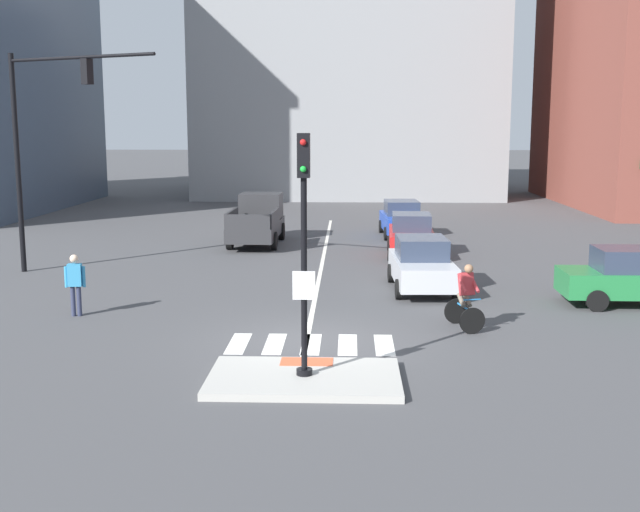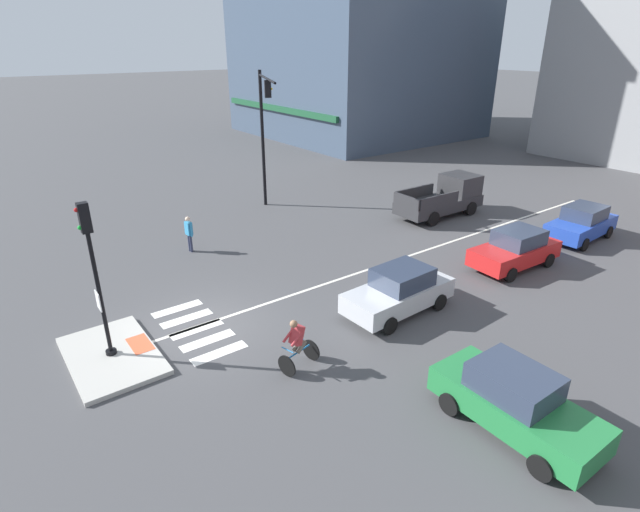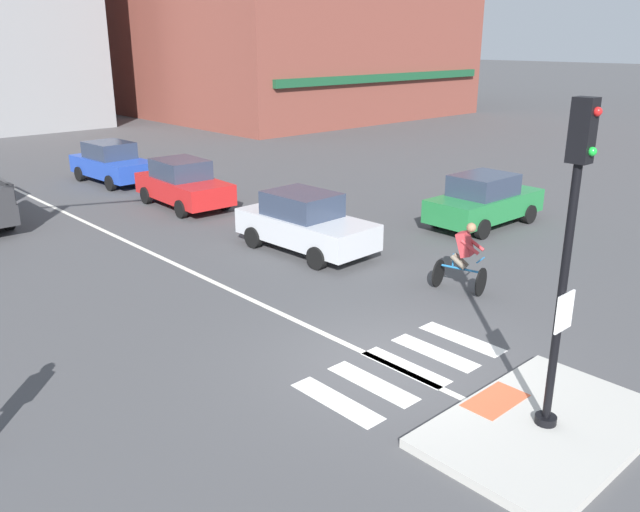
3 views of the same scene
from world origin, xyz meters
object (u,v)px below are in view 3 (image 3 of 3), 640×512
(car_silver_eastbound_mid, at_px, (305,223))
(car_green_cross_right, at_px, (484,200))
(car_blue_eastbound_distant, at_px, (112,163))
(car_red_eastbound_far, at_px, (183,184))
(signal_pole, at_px, (569,240))
(cyclist, at_px, (463,256))

(car_silver_eastbound_mid, bearing_deg, car_green_cross_right, -17.77)
(car_blue_eastbound_distant, relative_size, car_green_cross_right, 1.02)
(car_silver_eastbound_mid, distance_m, car_blue_eastbound_distant, 12.04)
(car_red_eastbound_far, height_order, car_blue_eastbound_distant, same)
(signal_pole, height_order, car_blue_eastbound_distant, signal_pole)
(car_red_eastbound_far, relative_size, car_blue_eastbound_distant, 1.00)
(signal_pole, distance_m, car_green_cross_right, 11.64)
(cyclist, bearing_deg, signal_pole, -131.73)
(car_silver_eastbound_mid, relative_size, car_red_eastbound_far, 1.00)
(signal_pole, relative_size, car_green_cross_right, 1.15)
(signal_pole, xyz_separation_m, car_red_eastbound_far, (3.31, 15.61, -2.20))
(car_red_eastbound_far, bearing_deg, signal_pole, -101.95)
(car_silver_eastbound_mid, height_order, car_blue_eastbound_distant, same)
(signal_pole, relative_size, car_red_eastbound_far, 1.14)
(car_red_eastbound_far, distance_m, cyclist, 11.38)
(car_red_eastbound_far, bearing_deg, cyclist, -87.58)
(cyclist, bearing_deg, car_silver_eastbound_mid, 98.00)
(car_red_eastbound_far, distance_m, car_green_cross_right, 10.18)
(car_green_cross_right, height_order, cyclist, cyclist)
(car_blue_eastbound_distant, xyz_separation_m, cyclist, (0.50, -16.79, 0.06))
(car_red_eastbound_far, relative_size, car_green_cross_right, 1.01)
(car_red_eastbound_far, xyz_separation_m, car_green_cross_right, (5.62, -8.48, 0.00))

